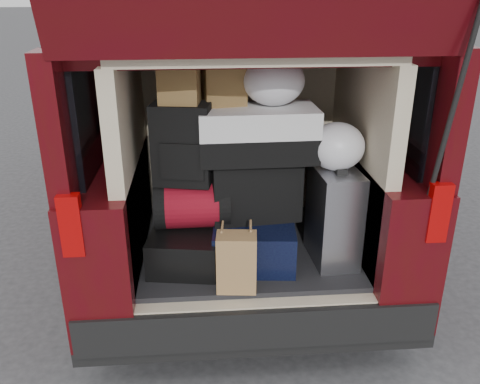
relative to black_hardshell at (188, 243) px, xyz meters
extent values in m
plane|color=#323234|center=(0.36, -0.13, -0.65)|extent=(80.00, 80.00, 0.00)
cylinder|color=black|center=(-0.46, 0.27, -0.33)|extent=(0.24, 0.64, 0.64)
cylinder|color=black|center=(1.18, 0.27, -0.33)|extent=(0.24, 0.64, 0.64)
cylinder|color=black|center=(-0.46, 3.57, -0.33)|extent=(0.24, 0.64, 0.64)
cylinder|color=black|center=(1.18, 3.57, -0.33)|extent=(0.24, 0.64, 0.64)
cube|color=black|center=(0.36, 1.94, -0.39)|extent=(1.90, 4.85, 0.08)
cube|color=#470C0B|center=(-0.43, 1.94, 0.05)|extent=(0.33, 4.85, 0.80)
cube|color=#470C0B|center=(1.14, 1.94, 0.05)|extent=(0.33, 4.85, 0.80)
cube|color=#470C0B|center=(0.36, 1.94, 1.08)|extent=(1.82, 4.46, 0.10)
cube|color=black|center=(-0.52, 1.84, 0.79)|extent=(0.12, 4.25, 0.68)
cube|color=black|center=(1.24, 1.84, 0.79)|extent=(0.12, 4.25, 0.68)
cube|color=black|center=(0.36, -0.42, -0.25)|extent=(1.86, 0.16, 0.22)
cube|color=#990505|center=(-0.50, -0.46, 0.37)|extent=(0.10, 0.06, 0.30)
cube|color=#990505|center=(1.22, -0.46, 0.37)|extent=(0.10, 0.06, 0.30)
cube|color=black|center=(0.36, 0.14, -0.13)|extent=(1.24, 1.05, 0.06)
cube|color=beige|center=(-0.30, 0.14, 0.47)|extent=(0.08, 1.05, 1.15)
cube|color=beige|center=(1.02, 0.14, 0.47)|extent=(0.08, 1.05, 1.15)
cube|color=beige|center=(0.36, 0.70, 0.47)|extent=(1.34, 0.06, 1.15)
cube|color=beige|center=(0.36, 0.14, 1.08)|extent=(1.34, 1.05, 0.06)
cylinder|color=black|center=(1.20, -0.53, 1.00)|extent=(0.02, 0.90, 0.76)
cube|color=black|center=(0.36, 0.14, -0.38)|extent=(1.24, 1.05, 0.55)
cube|color=black|center=(0.00, 0.00, 0.00)|extent=(0.45, 0.57, 0.21)
cube|color=black|center=(0.38, 0.01, 0.02)|extent=(0.50, 0.59, 0.24)
cube|color=silver|center=(0.83, -0.06, 0.17)|extent=(0.25, 0.38, 0.55)
cube|color=#AD7F4E|center=(0.26, -0.33, 0.05)|extent=(0.22, 0.15, 0.31)
cube|color=maroon|center=(0.03, 0.01, 0.24)|extent=(0.42, 0.28, 0.27)
cube|color=black|center=(0.39, 0.07, 0.31)|extent=(0.52, 0.34, 0.36)
cube|color=black|center=(0.00, 0.00, 0.59)|extent=(0.33, 0.24, 0.43)
cube|color=white|center=(0.40, 0.03, 0.63)|extent=(0.64, 0.34, 0.28)
cube|color=olive|center=(-0.01, 0.01, 0.90)|extent=(0.22, 0.19, 0.18)
cube|color=olive|center=(0.22, 0.13, 0.88)|extent=(0.25, 0.21, 0.22)
ellipsoid|color=white|center=(0.48, 0.08, 0.90)|extent=(0.35, 0.33, 0.26)
ellipsoid|color=white|center=(0.82, -0.04, 0.57)|extent=(0.33, 0.31, 0.26)
camera|label=1|loc=(0.09, -2.58, 1.40)|focal=38.00mm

